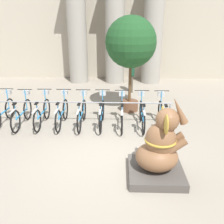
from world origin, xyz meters
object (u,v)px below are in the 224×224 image
(elephant_statue, at_px, (159,151))
(person_pedestrian, at_px, (132,72))
(bicycle_8, at_px, (163,115))
(bicycle_7, at_px, (142,114))
(bicycle_2, at_px, (42,112))
(bicycle_5, at_px, (102,113))
(potted_tree, at_px, (131,44))
(bicycle_4, at_px, (82,113))
(bicycle_1, at_px, (22,113))
(bicycle_3, at_px, (62,113))
(bicycle_6, at_px, (122,114))
(bicycle_0, at_px, (3,112))

(elephant_statue, xyz_separation_m, person_pedestrian, (-0.32, 6.55, 0.31))
(bicycle_8, bearing_deg, bicycle_7, 179.36)
(bicycle_2, relative_size, elephant_statue, 0.94)
(bicycle_5, relative_size, potted_tree, 0.52)
(bicycle_4, bearing_deg, elephant_statue, -52.18)
(bicycle_1, xyz_separation_m, bicycle_3, (1.29, 0.06, 0.00))
(person_pedestrian, height_order, potted_tree, potted_tree)
(bicycle_3, height_order, bicycle_6, same)
(elephant_statue, bearing_deg, bicycle_3, 135.19)
(bicycle_5, height_order, bicycle_8, same)
(bicycle_3, xyz_separation_m, bicycle_6, (1.93, -0.05, 0.00))
(bicycle_1, xyz_separation_m, bicycle_5, (2.57, 0.05, 0.00))
(potted_tree, bearing_deg, bicycle_8, -55.91)
(bicycle_8, relative_size, elephant_statue, 0.94)
(bicycle_0, xyz_separation_m, elephant_statue, (4.65, -2.71, 0.21))
(bicycle_1, bearing_deg, elephant_statue, -33.41)
(bicycle_1, relative_size, potted_tree, 0.52)
(elephant_statue, height_order, person_pedestrian, elephant_statue)
(bicycle_0, distance_m, bicycle_2, 1.29)
(bicycle_8, bearing_deg, bicycle_1, 179.99)
(bicycle_0, bearing_deg, bicycle_2, -0.16)
(bicycle_0, xyz_separation_m, bicycle_2, (1.29, -0.00, 0.00))
(bicycle_0, xyz_separation_m, potted_tree, (4.14, 1.41, 2.01))
(bicycle_6, relative_size, bicycle_7, 1.00)
(bicycle_0, distance_m, bicycle_5, 3.22)
(bicycle_4, xyz_separation_m, person_pedestrian, (1.76, 3.87, 0.52))
(bicycle_2, bearing_deg, bicycle_1, -174.51)
(bicycle_0, height_order, person_pedestrian, person_pedestrian)
(bicycle_3, height_order, elephant_statue, elephant_statue)
(bicycle_4, relative_size, bicycle_6, 1.00)
(bicycle_1, relative_size, bicycle_8, 1.00)
(bicycle_3, height_order, person_pedestrian, person_pedestrian)
(elephant_statue, xyz_separation_m, potted_tree, (-0.51, 4.12, 1.80))
(bicycle_1, height_order, bicycle_5, same)
(bicycle_3, distance_m, potted_tree, 3.31)
(bicycle_1, xyz_separation_m, bicycle_8, (4.50, -0.00, 0.00))
(bicycle_8, distance_m, person_pedestrian, 4.03)
(bicycle_8, xyz_separation_m, potted_tree, (-1.00, 1.48, 2.01))
(bicycle_0, distance_m, bicycle_7, 4.50)
(bicycle_6, relative_size, person_pedestrian, 1.11)
(bicycle_0, xyz_separation_m, bicycle_8, (5.14, -0.07, 0.00))
(bicycle_4, distance_m, potted_tree, 2.93)
(bicycle_0, height_order, bicycle_3, same)
(bicycle_3, bearing_deg, bicycle_7, -1.16)
(bicycle_7, relative_size, bicycle_8, 1.00)
(bicycle_1, xyz_separation_m, elephant_statue, (4.01, -2.64, 0.21))
(bicycle_1, distance_m, bicycle_4, 1.93)
(bicycle_4, bearing_deg, bicycle_6, -1.09)
(bicycle_1, height_order, bicycle_7, same)
(bicycle_3, bearing_deg, potted_tree, 32.65)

